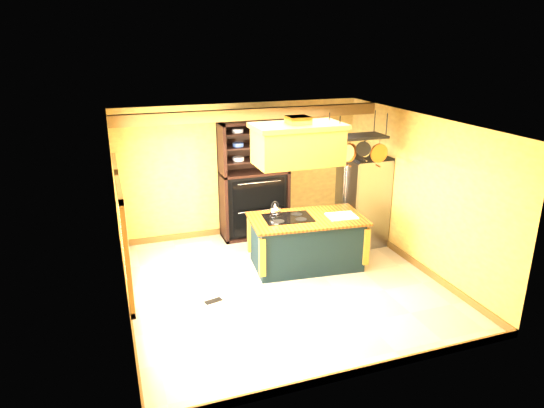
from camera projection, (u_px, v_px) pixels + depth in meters
floor at (283, 284)px, 8.11m from camera, size 5.00×5.00×0.00m
ceiling at (285, 123)px, 7.24m from camera, size 5.00×5.00×0.00m
wall_back at (241, 170)px, 9.91m from camera, size 5.00×0.02×2.70m
wall_front at (362, 278)px, 5.44m from camera, size 5.00×0.02×2.70m
wall_left at (120, 227)px, 6.89m from camera, size 0.02×5.00×2.70m
wall_right at (418, 192)px, 8.45m from camera, size 0.02×5.00×2.70m
ceiling_beam at (252, 114)px, 8.79m from camera, size 5.00×0.15×0.20m
window_near at (125, 245)px, 6.17m from camera, size 0.06×1.06×1.56m
window_far at (120, 210)px, 7.42m from camera, size 0.06×1.06×1.56m
kitchen_island at (306, 241)px, 8.63m from camera, size 2.10×1.30×1.11m
range_hood at (298, 143)px, 7.99m from camera, size 1.50×0.85×0.80m
pot_rack at (357, 144)px, 8.36m from camera, size 1.08×0.49×0.87m
refrigerator at (362, 201)px, 9.57m from camera, size 0.76×0.89×1.74m
hutch at (254, 192)px, 9.87m from camera, size 1.36×0.62×2.41m
floor_register at (213, 301)px, 7.57m from camera, size 0.30×0.18×0.01m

